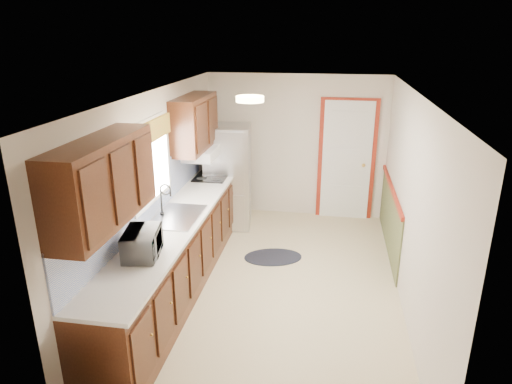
% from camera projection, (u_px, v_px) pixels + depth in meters
% --- Properties ---
extents(room_shell, '(3.20, 5.20, 2.52)m').
position_uv_depth(room_shell, '(278.00, 197.00, 5.37)').
color(room_shell, beige).
rests_on(room_shell, ground).
extents(kitchen_run, '(0.63, 4.00, 2.20)m').
position_uv_depth(kitchen_run, '(172.00, 230.00, 5.43)').
color(kitchen_run, '#391A0D').
rests_on(kitchen_run, ground).
extents(back_wall_trim, '(1.12, 2.30, 2.08)m').
position_uv_depth(back_wall_trim, '(355.00, 172.00, 7.38)').
color(back_wall_trim, maroon).
rests_on(back_wall_trim, ground).
extents(ceiling_fixture, '(0.30, 0.30, 0.06)m').
position_uv_depth(ceiling_fixture, '(250.00, 99.00, 4.85)').
color(ceiling_fixture, '#FFD88C').
rests_on(ceiling_fixture, room_shell).
extents(microwave, '(0.35, 0.52, 0.33)m').
position_uv_depth(microwave, '(142.00, 241.00, 4.47)').
color(microwave, white).
rests_on(microwave, kitchen_run).
extents(refrigerator, '(0.76, 0.74, 1.66)m').
position_uv_depth(refrigerator, '(228.00, 177.00, 7.34)').
color(refrigerator, '#B7B7BC').
rests_on(refrigerator, ground).
extents(rug, '(0.92, 0.72, 0.01)m').
position_uv_depth(rug, '(273.00, 257.00, 6.48)').
color(rug, black).
rests_on(rug, ground).
extents(cooktop, '(0.48, 0.58, 0.02)m').
position_uv_depth(cooktop, '(212.00, 176.00, 6.94)').
color(cooktop, black).
rests_on(cooktop, kitchen_run).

